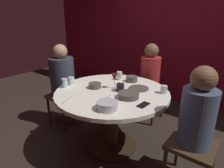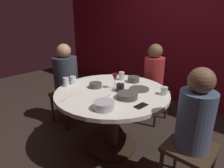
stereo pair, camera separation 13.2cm
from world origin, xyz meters
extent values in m
plane|color=#2D231E|center=(0.00, 0.00, 0.00)|extent=(8.00, 8.00, 0.00)
cube|color=maroon|center=(0.00, 1.85, 1.30)|extent=(6.00, 0.10, 2.60)
cylinder|color=silver|center=(0.00, 0.00, 0.73)|extent=(1.28, 1.28, 0.04)
cylinder|color=#332319|center=(0.00, 0.00, 0.35)|extent=(0.14, 0.14, 0.71)
cylinder|color=#2D2116|center=(0.00, 0.00, 0.01)|extent=(0.60, 0.60, 0.03)
cube|color=#3F2D1E|center=(-0.89, 0.00, 0.45)|extent=(0.40, 0.40, 0.04)
cylinder|color=#2D333D|center=(-0.89, 0.00, 0.74)|extent=(0.34, 0.34, 0.54)
sphere|color=tan|center=(-0.89, 0.00, 1.09)|extent=(0.19, 0.19, 0.19)
cylinder|color=#332319|center=(-1.06, -0.17, 0.21)|extent=(0.04, 0.04, 0.43)
cylinder|color=#332319|center=(-0.72, -0.17, 0.21)|extent=(0.04, 0.04, 0.43)
cylinder|color=#332319|center=(-1.06, 0.17, 0.21)|extent=(0.04, 0.04, 0.43)
cylinder|color=#332319|center=(-0.72, 0.17, 0.21)|extent=(0.04, 0.04, 0.43)
cube|color=#3F2D1E|center=(0.00, 0.91, 0.45)|extent=(0.40, 0.40, 0.04)
cylinder|color=#B22D2D|center=(0.00, 0.91, 0.73)|extent=(0.29, 0.29, 0.51)
sphere|color=brown|center=(0.00, 0.91, 1.08)|extent=(0.20, 0.20, 0.20)
cylinder|color=#332319|center=(-0.17, 1.08, 0.21)|extent=(0.04, 0.04, 0.43)
cylinder|color=#332319|center=(-0.17, 0.74, 0.21)|extent=(0.04, 0.04, 0.43)
cylinder|color=#332319|center=(0.17, 1.08, 0.21)|extent=(0.04, 0.04, 0.43)
cylinder|color=#332319|center=(0.17, 0.74, 0.21)|extent=(0.04, 0.04, 0.43)
cube|color=#3F2D1E|center=(0.92, 0.00, 0.45)|extent=(0.40, 0.40, 0.04)
cylinder|color=#475670|center=(0.92, 0.00, 0.73)|extent=(0.29, 0.29, 0.51)
sphere|color=brown|center=(0.92, 0.00, 1.07)|extent=(0.21, 0.21, 0.21)
cylinder|color=#332319|center=(1.09, 0.17, 0.21)|extent=(0.04, 0.04, 0.43)
cylinder|color=#332319|center=(0.75, 0.17, 0.21)|extent=(0.04, 0.04, 0.43)
cylinder|color=#332319|center=(0.75, -0.17, 0.21)|extent=(0.04, 0.04, 0.43)
cylinder|color=black|center=(0.08, 0.05, 0.79)|extent=(0.09, 0.09, 0.09)
sphere|color=#F9D159|center=(0.08, 0.05, 0.84)|extent=(0.02, 0.02, 0.02)
cylinder|color=silver|center=(-0.03, 0.08, 0.75)|extent=(0.06, 0.06, 0.01)
cylinder|color=silver|center=(-0.03, 0.08, 0.80)|extent=(0.01, 0.01, 0.09)
cone|color=maroon|center=(-0.03, 0.08, 0.88)|extent=(0.08, 0.08, 0.08)
cylinder|color=#4C4742|center=(0.21, 0.24, 0.75)|extent=(0.23, 0.23, 0.01)
cube|color=black|center=(0.46, -0.11, 0.75)|extent=(0.08, 0.14, 0.01)
cylinder|color=#B7B7BC|center=(0.24, -0.38, 0.78)|extent=(0.19, 0.19, 0.07)
cylinder|color=#4C4742|center=(-0.21, -0.05, 0.77)|extent=(0.15, 0.15, 0.06)
cylinder|color=#4C4742|center=(0.25, -0.05, 0.77)|extent=(0.22, 0.22, 0.05)
cylinder|color=#4C4742|center=(0.00, 0.41, 0.78)|extent=(0.15, 0.15, 0.07)
cylinder|color=silver|center=(-0.17, 0.38, 0.80)|extent=(0.07, 0.07, 0.11)
cylinder|color=silver|center=(-0.50, -0.26, 0.80)|extent=(0.07, 0.07, 0.11)
cylinder|color=silver|center=(0.49, 0.29, 0.79)|extent=(0.07, 0.07, 0.09)
cylinder|color=silver|center=(-0.52, -0.15, 0.79)|extent=(0.08, 0.08, 0.10)
cube|color=#B7B7BC|center=(0.08, -0.20, 0.75)|extent=(0.04, 0.18, 0.01)
cube|color=#B7B7BC|center=(-0.19, -0.48, 0.75)|extent=(0.06, 0.18, 0.01)
camera|label=1|loc=(1.22, -1.55, 1.53)|focal=30.32mm
camera|label=2|loc=(1.32, -1.47, 1.53)|focal=30.32mm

